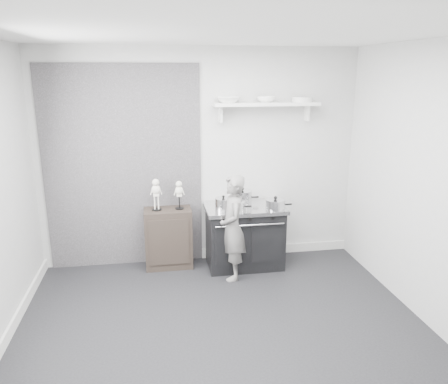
# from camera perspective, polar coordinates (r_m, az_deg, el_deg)

# --- Properties ---
(ground) EXTENTS (4.00, 4.00, 0.00)m
(ground) POSITION_cam_1_polar(r_m,az_deg,el_deg) (4.35, -0.04, -18.10)
(ground) COLOR black
(ground) RESTS_ON ground
(room_shell) EXTENTS (4.02, 3.62, 2.71)m
(room_shell) POSITION_cam_1_polar(r_m,az_deg,el_deg) (3.83, -1.72, 3.95)
(room_shell) COLOR #B1B1AE
(room_shell) RESTS_ON ground
(wall_shelf) EXTENTS (1.30, 0.26, 0.24)m
(wall_shelf) POSITION_cam_1_polar(r_m,az_deg,el_deg) (5.44, 5.52, 11.27)
(wall_shelf) COLOR silver
(wall_shelf) RESTS_ON room_shell
(stove) EXTENTS (0.98, 0.61, 0.79)m
(stove) POSITION_cam_1_polar(r_m,az_deg,el_deg) (5.54, 2.70, -5.76)
(stove) COLOR black
(stove) RESTS_ON ground
(side_cabinet) EXTENTS (0.58, 0.34, 0.76)m
(side_cabinet) POSITION_cam_1_polar(r_m,az_deg,el_deg) (5.56, -7.26, -5.98)
(side_cabinet) COLOR black
(side_cabinet) RESTS_ON ground
(child) EXTENTS (0.32, 0.47, 1.26)m
(child) POSITION_cam_1_polar(r_m,az_deg,el_deg) (5.14, 1.15, -4.70)
(child) COLOR slate
(child) RESTS_ON ground
(pot_front_left) EXTENTS (0.29, 0.20, 0.18)m
(pot_front_left) POSITION_cam_1_polar(r_m,az_deg,el_deg) (5.25, -0.07, -1.56)
(pot_front_left) COLOR silver
(pot_front_left) RESTS_ON stove
(pot_back_left) EXTENTS (0.34, 0.25, 0.22)m
(pot_back_left) POSITION_cam_1_polar(r_m,az_deg,el_deg) (5.50, 2.39, -0.66)
(pot_back_left) COLOR silver
(pot_back_left) RESTS_ON stove
(pot_front_right) EXTENTS (0.33, 0.24, 0.17)m
(pot_front_right) POSITION_cam_1_polar(r_m,az_deg,el_deg) (5.31, 6.73, -1.61)
(pot_front_right) COLOR silver
(pot_front_right) RESTS_ON stove
(pot_front_center) EXTENTS (0.27, 0.19, 0.15)m
(pot_front_center) POSITION_cam_1_polar(r_m,az_deg,el_deg) (5.22, 1.70, -1.88)
(pot_front_center) COLOR silver
(pot_front_center) RESTS_ON stove
(skeleton_full) EXTENTS (0.13, 0.08, 0.45)m
(skeleton_full) POSITION_cam_1_polar(r_m,az_deg,el_deg) (5.37, -8.86, -0.03)
(skeleton_full) COLOR silver
(skeleton_full) RESTS_ON side_cabinet
(skeleton_torso) EXTENTS (0.12, 0.07, 0.41)m
(skeleton_torso) POSITION_cam_1_polar(r_m,az_deg,el_deg) (5.39, -5.88, -0.12)
(skeleton_torso) COLOR silver
(skeleton_torso) RESTS_ON side_cabinet
(bowl_large) EXTENTS (0.29, 0.29, 0.07)m
(bowl_large) POSITION_cam_1_polar(r_m,az_deg,el_deg) (5.33, 0.53, 11.97)
(bowl_large) COLOR white
(bowl_large) RESTS_ON wall_shelf
(bowl_small) EXTENTS (0.22, 0.22, 0.07)m
(bowl_small) POSITION_cam_1_polar(r_m,az_deg,el_deg) (5.43, 5.52, 11.96)
(bowl_small) COLOR white
(bowl_small) RESTS_ON wall_shelf
(plate_stack) EXTENTS (0.25, 0.25, 0.06)m
(plate_stack) POSITION_cam_1_polar(r_m,az_deg,el_deg) (5.56, 10.18, 11.83)
(plate_stack) COLOR silver
(plate_stack) RESTS_ON wall_shelf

